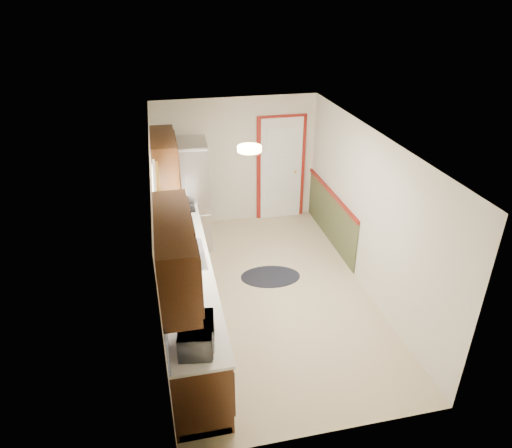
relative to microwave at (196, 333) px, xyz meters
name	(u,v)px	position (x,y,z in m)	size (l,w,h in m)	color
room_shell	(268,223)	(1.20, 1.95, 0.09)	(3.20, 5.20, 2.52)	beige
kitchen_run	(183,268)	(-0.04, 1.66, -0.30)	(0.63, 4.00, 2.20)	#3D200E
back_wall_trim	(291,179)	(2.19, 4.16, -0.22)	(1.12, 2.30, 2.08)	maroon
ceiling_fixture	(249,149)	(0.90, 1.75, 1.25)	(0.30, 0.30, 0.06)	#FFD88C
microwave	(196,333)	(0.00, 0.00, 0.00)	(0.50, 0.28, 0.34)	white
refrigerator	(186,195)	(0.18, 3.70, -0.17)	(0.81, 0.80, 1.89)	#B7B7BC
rug	(270,276)	(1.35, 2.35, -1.10)	(0.95, 0.61, 0.01)	black
cooktop	(177,204)	(0.01, 3.35, -0.16)	(0.54, 0.65, 0.02)	black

